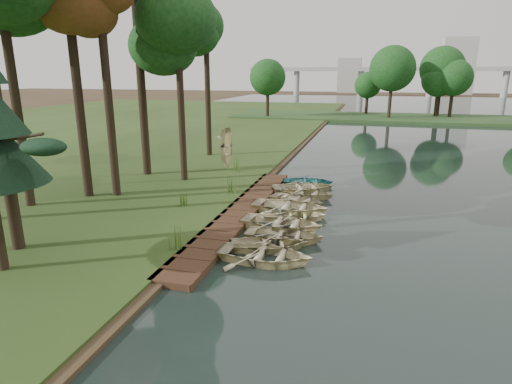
% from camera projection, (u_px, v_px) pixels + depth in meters
% --- Properties ---
extents(ground, '(300.00, 300.00, 0.00)m').
position_uv_depth(ground, '(272.00, 218.00, 21.05)').
color(ground, '#3D2F1D').
extents(boardwalk, '(1.60, 16.00, 0.30)m').
position_uv_depth(boardwalk, '(241.00, 212.00, 21.41)').
color(boardwalk, '#3B2617').
rests_on(boardwalk, ground).
extents(peninsula, '(50.00, 14.00, 0.45)m').
position_uv_depth(peninsula, '(397.00, 118.00, 65.43)').
color(peninsula, '#29461F').
rests_on(peninsula, ground).
extents(far_trees, '(45.60, 5.60, 8.80)m').
position_uv_depth(far_trees, '(378.00, 76.00, 64.61)').
color(far_trees, black).
rests_on(far_trees, peninsula).
extents(bridge, '(95.90, 4.00, 8.60)m').
position_uv_depth(bridge, '(404.00, 72.00, 127.55)').
color(bridge, '#A5A5A0').
rests_on(bridge, ground).
extents(building_a, '(10.00, 8.00, 18.00)m').
position_uv_depth(building_a, '(457.00, 66.00, 141.15)').
color(building_a, '#A5A5A0').
rests_on(building_a, ground).
extents(building_b, '(8.00, 8.00, 12.00)m').
position_uv_depth(building_b, '(349.00, 75.00, 155.46)').
color(building_b, '#A5A5A0').
rests_on(building_b, ground).
extents(rowboat_0, '(3.63, 2.64, 0.74)m').
position_uv_depth(rowboat_0, '(265.00, 253.00, 15.96)').
color(rowboat_0, beige).
rests_on(rowboat_0, water).
extents(rowboat_1, '(3.64, 3.07, 0.64)m').
position_uv_depth(rowboat_1, '(269.00, 242.00, 17.09)').
color(rowboat_1, beige).
rests_on(rowboat_1, water).
extents(rowboat_2, '(3.37, 2.44, 0.69)m').
position_uv_depth(rowboat_2, '(284.00, 233.00, 17.97)').
color(rowboat_2, beige).
rests_on(rowboat_2, water).
extents(rowboat_3, '(3.93, 2.96, 0.77)m').
position_uv_depth(rowboat_3, '(281.00, 221.00, 19.30)').
color(rowboat_3, beige).
rests_on(rowboat_3, water).
extents(rowboat_4, '(3.41, 2.77, 0.62)m').
position_uv_depth(rowboat_4, '(295.00, 214.00, 20.50)').
color(rowboat_4, beige).
rests_on(rowboat_4, water).
extents(rowboat_5, '(4.01, 2.95, 0.81)m').
position_uv_depth(rowboat_5, '(290.00, 205.00, 21.59)').
color(rowboat_5, beige).
rests_on(rowboat_5, water).
extents(rowboat_6, '(3.63, 3.07, 0.64)m').
position_uv_depth(rowboat_6, '(297.00, 198.00, 23.03)').
color(rowboat_6, beige).
rests_on(rowboat_6, water).
extents(rowboat_7, '(3.67, 2.93, 0.68)m').
position_uv_depth(rowboat_7, '(305.00, 191.00, 24.36)').
color(rowboat_7, beige).
rests_on(rowboat_7, water).
extents(rowboat_8, '(4.47, 3.92, 0.77)m').
position_uv_depth(rowboat_8, '(304.00, 186.00, 25.27)').
color(rowboat_8, beige).
rests_on(rowboat_8, water).
extents(rowboat_9, '(3.42, 2.66, 0.65)m').
position_uv_depth(rowboat_9, '(308.00, 180.00, 26.86)').
color(rowboat_9, teal).
rests_on(rowboat_9, water).
extents(stored_rowboat, '(3.12, 2.37, 0.60)m').
position_uv_depth(stored_rowboat, '(227.00, 165.00, 30.42)').
color(stored_rowboat, beige).
rests_on(stored_rowboat, bank).
extents(tree_2, '(3.82, 3.82, 11.61)m').
position_uv_depth(tree_2, '(100.00, 7.00, 21.38)').
color(tree_2, black).
rests_on(tree_2, bank).
extents(tree_4, '(4.49, 4.49, 10.81)m').
position_uv_depth(tree_4, '(178.00, 34.00, 25.07)').
color(tree_4, black).
rests_on(tree_4, bank).
extents(tree_6, '(4.75, 4.75, 11.84)m').
position_uv_depth(tree_6, '(206.00, 31.00, 33.09)').
color(tree_6, black).
rests_on(tree_6, bank).
extents(reeds_0, '(0.60, 0.60, 0.95)m').
position_uv_depth(reeds_0, '(174.00, 237.00, 16.47)').
color(reeds_0, '#3F661E').
rests_on(reeds_0, bank).
extents(reeds_1, '(0.60, 0.60, 0.86)m').
position_uv_depth(reeds_1, '(184.00, 198.00, 21.89)').
color(reeds_1, '#3F661E').
rests_on(reeds_1, bank).
extents(reeds_2, '(0.60, 0.60, 0.88)m').
position_uv_depth(reeds_2, '(232.00, 185.00, 24.33)').
color(reeds_2, '#3F661E').
rests_on(reeds_2, bank).
extents(reeds_3, '(0.60, 0.60, 1.02)m').
position_uv_depth(reeds_3, '(236.00, 164.00, 29.74)').
color(reeds_3, '#3F661E').
rests_on(reeds_3, bank).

